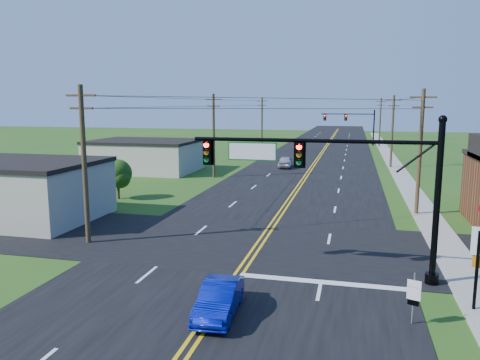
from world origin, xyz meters
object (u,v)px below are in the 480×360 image
(signal_mast_far, at_px, (351,122))
(route_sign, at_px, (414,295))
(signal_mast_main, at_px, (333,175))
(blue_car, at_px, (219,300))

(signal_mast_far, height_order, route_sign, signal_mast_far)
(signal_mast_main, height_order, signal_mast_far, same)
(signal_mast_far, relative_size, blue_car, 2.91)
(signal_mast_main, height_order, route_sign, signal_mast_main)
(signal_mast_far, bearing_deg, route_sign, -87.70)
(signal_mast_main, distance_m, signal_mast_far, 72.00)
(blue_car, xyz_separation_m, route_sign, (7.03, 0.91, 0.53))
(signal_mast_far, distance_m, blue_car, 77.41)
(signal_mast_far, xyz_separation_m, route_sign, (3.06, -76.30, -3.40))
(signal_mast_main, distance_m, blue_car, 7.69)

